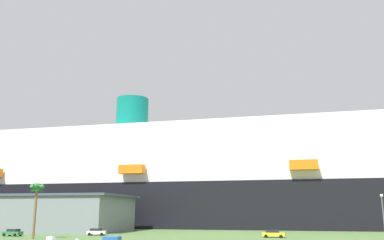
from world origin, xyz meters
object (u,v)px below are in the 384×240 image
(parked_car_yellow_taxi, at_px, (273,233))
(parked_car_green_wagon, at_px, (13,232))
(street_lamp, at_px, (383,211))
(cruise_ship, at_px, (232,184))
(parked_car_white_van, at_px, (96,232))
(palm_tree, at_px, (36,194))

(parked_car_yellow_taxi, relative_size, parked_car_green_wagon, 1.05)
(street_lamp, bearing_deg, cruise_ship, 118.90)
(cruise_ship, relative_size, parked_car_white_van, 59.64)
(parked_car_yellow_taxi, bearing_deg, parked_car_white_van, -179.94)
(parked_car_yellow_taxi, bearing_deg, parked_car_green_wagon, -173.52)
(parked_car_green_wagon, bearing_deg, palm_tree, -38.69)
(street_lamp, bearing_deg, palm_tree, -176.81)
(street_lamp, bearing_deg, parked_car_green_wagon, 176.76)
(parked_car_white_van, relative_size, parked_car_green_wagon, 0.98)
(palm_tree, height_order, parked_car_green_wagon, palm_tree)
(cruise_ship, distance_m, palm_tree, 72.19)
(street_lamp, height_order, parked_car_green_wagon, street_lamp)
(palm_tree, bearing_deg, street_lamp, 3.19)
(cruise_ship, distance_m, parked_car_white_van, 57.59)
(palm_tree, relative_size, street_lamp, 1.31)
(cruise_ship, height_order, street_lamp, cruise_ship)
(street_lamp, xyz_separation_m, parked_car_white_van, (-59.26, 10.72, -4.63))
(palm_tree, xyz_separation_m, parked_car_green_wagon, (-10.01, 8.02, -7.96))
(parked_car_white_van, distance_m, parked_car_yellow_taxi, 39.73)
(parked_car_green_wagon, bearing_deg, cruise_ship, 52.50)
(palm_tree, height_order, parked_car_yellow_taxi, palm_tree)
(parked_car_white_van, height_order, parked_car_yellow_taxi, same)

